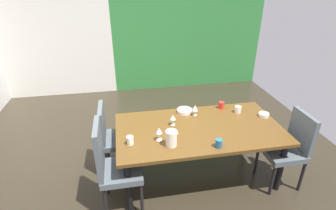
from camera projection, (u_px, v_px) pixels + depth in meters
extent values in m
cube|color=#2C261B|center=(156.00, 171.00, 3.52)|extent=(5.60, 5.85, 0.02)
cube|color=silver|center=(52.00, 34.00, 5.20)|extent=(2.31, 0.10, 2.57)
cube|color=#2F7B38|center=(189.00, 29.00, 5.65)|extent=(3.29, 0.10, 2.57)
cube|color=#553817|center=(199.00, 129.00, 3.14)|extent=(1.97, 1.06, 0.04)
cylinder|color=black|center=(125.00, 141.00, 3.53)|extent=(0.07, 0.07, 0.68)
cylinder|color=black|center=(248.00, 129.00, 3.82)|extent=(0.07, 0.07, 0.68)
cylinder|color=black|center=(129.00, 187.00, 2.78)|extent=(0.07, 0.07, 0.68)
cylinder|color=black|center=(281.00, 167.00, 3.07)|extent=(0.07, 0.07, 0.68)
cube|color=#4C555A|center=(282.00, 152.00, 3.13)|extent=(0.44, 0.44, 0.07)
cube|color=#4C555A|center=(302.00, 132.00, 3.05)|extent=(0.05, 0.42, 0.50)
cylinder|color=black|center=(272.00, 181.00, 3.04)|extent=(0.04, 0.04, 0.42)
cylinder|color=black|center=(257.00, 160.00, 3.38)|extent=(0.04, 0.04, 0.42)
cylinder|color=black|center=(302.00, 176.00, 3.10)|extent=(0.04, 0.04, 0.42)
cylinder|color=black|center=(283.00, 157.00, 3.44)|extent=(0.04, 0.04, 0.42)
cube|color=#4C555A|center=(120.00, 139.00, 3.36)|extent=(0.44, 0.44, 0.07)
cube|color=#4C555A|center=(102.00, 125.00, 3.22)|extent=(0.05, 0.42, 0.48)
cylinder|color=black|center=(135.00, 145.00, 3.67)|extent=(0.04, 0.04, 0.42)
cylinder|color=black|center=(137.00, 162.00, 3.34)|extent=(0.04, 0.04, 0.42)
cylinder|color=black|center=(107.00, 148.00, 3.61)|extent=(0.04, 0.04, 0.42)
cylinder|color=black|center=(107.00, 166.00, 3.28)|extent=(0.04, 0.04, 0.42)
cube|color=#4C555A|center=(121.00, 171.00, 2.82)|extent=(0.44, 0.44, 0.07)
cube|color=#4C555A|center=(99.00, 151.00, 2.65)|extent=(0.05, 0.42, 0.60)
cylinder|color=black|center=(139.00, 175.00, 3.13)|extent=(0.04, 0.04, 0.42)
cylinder|color=black|center=(142.00, 199.00, 2.79)|extent=(0.04, 0.04, 0.42)
cylinder|color=black|center=(106.00, 179.00, 3.07)|extent=(0.04, 0.04, 0.42)
cylinder|color=black|center=(105.00, 204.00, 2.73)|extent=(0.04, 0.04, 0.42)
cylinder|color=silver|center=(159.00, 140.00, 2.90)|extent=(0.07, 0.07, 0.00)
cylinder|color=silver|center=(159.00, 136.00, 2.88)|extent=(0.01, 0.01, 0.08)
cone|color=silver|center=(159.00, 131.00, 2.84)|extent=(0.07, 0.07, 0.07)
cylinder|color=silver|center=(195.00, 115.00, 3.40)|extent=(0.06, 0.06, 0.00)
cylinder|color=silver|center=(195.00, 113.00, 3.39)|extent=(0.01, 0.01, 0.06)
cone|color=silver|center=(195.00, 108.00, 3.36)|extent=(0.07, 0.07, 0.08)
cylinder|color=silver|center=(173.00, 125.00, 3.19)|extent=(0.06, 0.06, 0.00)
cylinder|color=silver|center=(173.00, 122.00, 3.17)|extent=(0.01, 0.01, 0.07)
cone|color=silver|center=(173.00, 117.00, 3.14)|extent=(0.07, 0.07, 0.06)
cylinder|color=silver|center=(264.00, 115.00, 3.37)|extent=(0.13, 0.13, 0.04)
cylinder|color=white|center=(184.00, 111.00, 3.47)|extent=(0.20, 0.20, 0.04)
cylinder|color=white|center=(130.00, 140.00, 2.81)|extent=(0.07, 0.07, 0.09)
cylinder|color=white|center=(238.00, 110.00, 3.45)|extent=(0.08, 0.08, 0.09)
cylinder|color=red|center=(221.00, 105.00, 3.56)|extent=(0.07, 0.07, 0.09)
cylinder|color=#225B8A|center=(219.00, 143.00, 2.76)|extent=(0.07, 0.07, 0.09)
cylinder|color=silver|center=(171.00, 138.00, 2.77)|extent=(0.12, 0.12, 0.18)
cone|color=silver|center=(176.00, 132.00, 2.74)|extent=(0.04, 0.04, 0.03)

